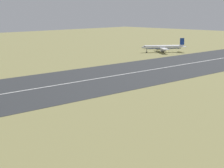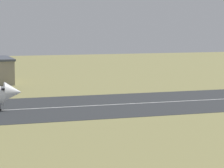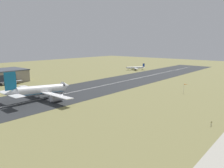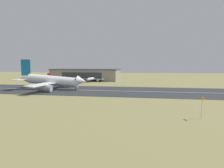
{
  "view_description": "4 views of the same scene",
  "coord_description": "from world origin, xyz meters",
  "views": [
    {
      "loc": [
        -86.63,
        13.1,
        25.93
      ],
      "look_at": [
        -8.55,
        88.85,
        6.51
      ],
      "focal_mm": 70.0,
      "sensor_mm": 36.0,
      "label": 1
    },
    {
      "loc": [
        -48.93,
        -33.46,
        25.89
      ],
      "look_at": [
        -5.35,
        98.31,
        10.02
      ],
      "focal_mm": 85.0,
      "sensor_mm": 36.0,
      "label": 2
    },
    {
      "loc": [
        -117.06,
        8.59,
        33.77
      ],
      "look_at": [
        -15.66,
        95.13,
        8.64
      ],
      "focal_mm": 35.0,
      "sensor_mm": 36.0,
      "label": 3
    },
    {
      "loc": [
        13.13,
        2.16,
        15.42
      ],
      "look_at": [
        -3.89,
        94.56,
        6.89
      ],
      "focal_mm": 35.0,
      "sensor_mm": 36.0,
      "label": 4
    }
  ],
  "objects": [
    {
      "name": "airplane_parked_east",
      "position": [
        -37.96,
        187.97,
        2.83
      ],
      "size": [
        20.87,
        24.12,
        7.99
      ],
      "color": "white",
      "rests_on": "ground_plane"
    },
    {
      "name": "ground_plane",
      "position": [
        0.0,
        62.88,
        0.0
      ],
      "size": [
        666.06,
        666.06,
        0.0
      ],
      "primitive_type": "plane",
      "color": "olive"
    },
    {
      "name": "windsock_pole",
      "position": [
        27.38,
        65.34,
        5.59
      ],
      "size": [
        1.27,
        2.63,
        6.24
      ],
      "color": "#B7B7BC",
      "rests_on": "ground_plane"
    },
    {
      "name": "runway_sign",
      "position": [
        -24.93,
        32.96,
        1.32
      ],
      "size": [
        1.46,
        0.13,
        1.75
      ],
      "color": "#4C4C51",
      "rests_on": "ground_plane"
    },
    {
      "name": "airplane_parked_centre",
      "position": [
        112.46,
        165.56,
        2.82
      ],
      "size": [
        23.59,
        21.72,
        7.98
      ],
      "color": "white",
      "rests_on": "ground_plane"
    },
    {
      "name": "runway_strip",
      "position": [
        0.0,
        125.76,
        0.03
      ],
      "size": [
        426.06,
        47.68,
        0.06
      ],
      "primitive_type": "cube",
      "color": "#2B2D30",
      "rests_on": "ground_plane"
    },
    {
      "name": "airplane_landing",
      "position": [
        -46.55,
        125.82,
        5.27
      ],
      "size": [
        44.23,
        54.83,
        18.39
      ],
      "color": "white",
      "rests_on": "ground_plane"
    },
    {
      "name": "runway_centreline",
      "position": [
        0.0,
        125.76,
        0.07
      ],
      "size": [
        383.45,
        0.7,
        0.01
      ],
      "primitive_type": "cube",
      "color": "silver",
      "rests_on": "runway_strip"
    }
  ]
}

